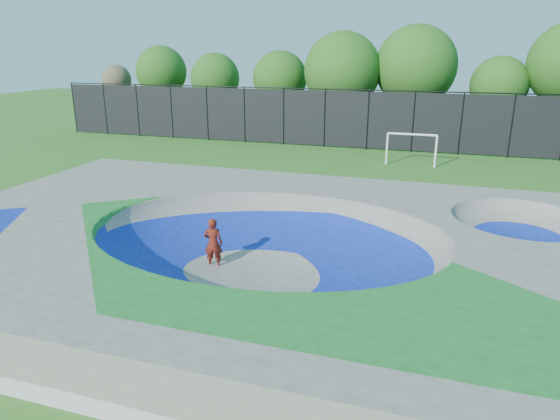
# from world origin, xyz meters

# --- Properties ---
(ground) EXTENTS (120.00, 120.00, 0.00)m
(ground) POSITION_xyz_m (0.00, 0.00, 0.00)
(ground) COLOR #29611A
(ground) RESTS_ON ground
(skate_deck) EXTENTS (22.00, 14.00, 1.50)m
(skate_deck) POSITION_xyz_m (0.00, 0.00, 0.75)
(skate_deck) COLOR gray
(skate_deck) RESTS_ON ground
(skater) EXTENTS (0.67, 0.51, 1.64)m
(skater) POSITION_xyz_m (-1.78, -0.04, 0.82)
(skater) COLOR #B5260E
(skater) RESTS_ON ground
(skateboard) EXTENTS (0.80, 0.34, 0.05)m
(skateboard) POSITION_xyz_m (-1.78, -0.04, 0.03)
(skateboard) COLOR black
(skateboard) RESTS_ON ground
(soccer_goal) EXTENTS (2.93, 0.12, 1.93)m
(soccer_goal) POSITION_xyz_m (3.21, 16.74, 1.34)
(soccer_goal) COLOR white
(soccer_goal) RESTS_ON ground
(fence) EXTENTS (48.09, 0.09, 4.04)m
(fence) POSITION_xyz_m (0.00, 21.00, 2.10)
(fence) COLOR black
(fence) RESTS_ON ground
(treeline) EXTENTS (51.94, 7.06, 8.51)m
(treeline) POSITION_xyz_m (4.59, 26.06, 4.93)
(treeline) COLOR #3F2F1F
(treeline) RESTS_ON ground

